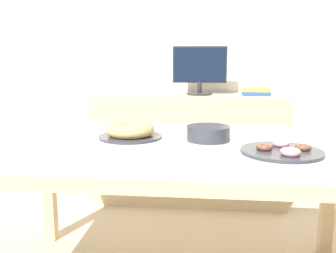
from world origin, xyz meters
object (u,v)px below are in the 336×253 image
at_px(cake_chocolate_round, 130,131).
at_px(tealight_centre, 162,143).
at_px(plate_stack, 208,133).
at_px(pastry_platter, 282,151).
at_px(tealight_near_front, 288,128).
at_px(computer_monitor, 200,71).
at_px(tealight_near_cakes, 115,128).
at_px(tealight_right_edge, 28,135).
at_px(book_stack, 256,92).

distance_m(cake_chocolate_round, tealight_centre, 0.23).
bearing_deg(plate_stack, pastry_platter, -35.89).
xyz_separation_m(tealight_centre, tealight_near_front, (0.65, 0.44, 0.00)).
xyz_separation_m(computer_monitor, tealight_near_cakes, (-0.44, -0.97, -0.29)).
bearing_deg(computer_monitor, cake_chocolate_round, -105.09).
xyz_separation_m(computer_monitor, plate_stack, (0.07, -1.19, -0.26)).
relative_size(computer_monitor, tealight_right_edge, 10.60).
bearing_deg(cake_chocolate_round, book_stack, 57.22).
height_order(computer_monitor, tealight_centre, computer_monitor).
bearing_deg(book_stack, pastry_platter, -92.61).
bearing_deg(tealight_near_cakes, plate_stack, -22.98).
xyz_separation_m(plate_stack, tealight_right_edge, (-0.91, -0.00, -0.02)).
xyz_separation_m(cake_chocolate_round, plate_stack, (0.38, -0.02, -0.00)).
bearing_deg(book_stack, plate_stack, -107.30).
relative_size(book_stack, pastry_platter, 0.66).
relative_size(plate_stack, tealight_right_edge, 5.25).
relative_size(book_stack, tealight_near_front, 5.62).
bearing_deg(plate_stack, tealight_near_cakes, 157.02).
xyz_separation_m(tealight_near_front, tealight_right_edge, (-1.35, -0.31, 0.00)).
xyz_separation_m(pastry_platter, tealight_near_cakes, (-0.82, 0.44, -0.00)).
distance_m(tealight_centre, tealight_near_cakes, 0.46).
distance_m(pastry_platter, plate_stack, 0.38).
bearing_deg(computer_monitor, book_stack, 0.18).
bearing_deg(tealight_centre, computer_monitor, 83.98).
bearing_deg(plate_stack, tealight_centre, -147.33).
distance_m(computer_monitor, tealight_right_edge, 1.49).
distance_m(cake_chocolate_round, pastry_platter, 0.73).
bearing_deg(tealight_near_front, plate_stack, -145.12).
bearing_deg(tealight_centre, pastry_platter, -9.75).
bearing_deg(pastry_platter, cake_chocolate_round, 160.91).
height_order(tealight_near_front, tealight_near_cakes, same).
relative_size(tealight_near_front, tealight_right_edge, 1.00).
relative_size(cake_chocolate_round, tealight_right_edge, 7.85).
distance_m(computer_monitor, cake_chocolate_round, 1.24).
bearing_deg(tealight_near_front, cake_chocolate_round, -160.63).
distance_m(tealight_centre, tealight_right_edge, 0.71).
bearing_deg(tealight_near_front, pastry_platter, -104.27).
xyz_separation_m(cake_chocolate_round, pastry_platter, (0.69, -0.24, -0.02)).
bearing_deg(computer_monitor, tealight_right_edge, -125.07).
bearing_deg(book_stack, tealight_right_edge, -136.91).
height_order(book_stack, tealight_right_edge, book_stack).
distance_m(book_stack, tealight_near_cakes, 1.32).
height_order(cake_chocolate_round, pastry_platter, cake_chocolate_round).
xyz_separation_m(book_stack, tealight_near_cakes, (-0.88, -0.97, -0.12)).
xyz_separation_m(book_stack, tealight_right_edge, (-1.28, -1.20, -0.12)).
relative_size(book_stack, plate_stack, 1.07).
height_order(pastry_platter, tealight_right_edge, pastry_platter).
height_order(plate_stack, tealight_near_cakes, plate_stack).
xyz_separation_m(pastry_platter, tealight_near_front, (0.13, 0.53, -0.00)).
distance_m(computer_monitor, book_stack, 0.47).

